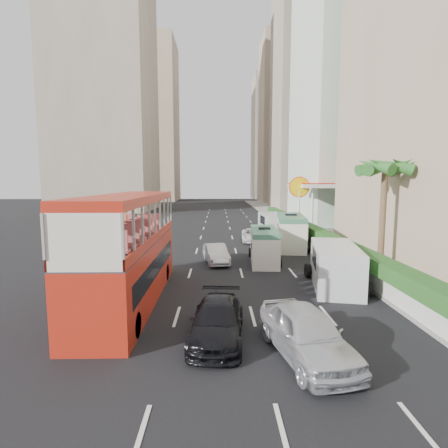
{
  "coord_description": "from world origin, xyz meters",
  "views": [
    {
      "loc": [
        -1.86,
        -16.17,
        5.65
      ],
      "look_at": [
        -1.5,
        4.0,
        3.2
      ],
      "focal_mm": 28.0,
      "sensor_mm": 36.0,
      "label": 1
    }
  ],
  "objects_px": {
    "car_silver_lane_b": "(305,357)",
    "minibus_near": "(264,246)",
    "panel_van_far": "(273,224)",
    "shell_station": "(323,207)",
    "van_asset": "(253,241)",
    "panel_van_near": "(335,266)",
    "car_black": "(217,338)",
    "minibus_far": "(291,232)",
    "car_silver_lane_a": "(216,263)",
    "double_decker_bus": "(130,249)",
    "palm_tree": "(382,221)"
  },
  "relations": [
    {
      "from": "minibus_near",
      "to": "car_silver_lane_a",
      "type": "bearing_deg",
      "value": -172.84
    },
    {
      "from": "car_silver_lane_a",
      "to": "minibus_near",
      "type": "distance_m",
      "value": 3.59
    },
    {
      "from": "palm_tree",
      "to": "shell_station",
      "type": "relative_size",
      "value": 0.8
    },
    {
      "from": "minibus_far",
      "to": "palm_tree",
      "type": "bearing_deg",
      "value": -62.12
    },
    {
      "from": "minibus_far",
      "to": "car_silver_lane_b",
      "type": "bearing_deg",
      "value": -92.82
    },
    {
      "from": "car_silver_lane_b",
      "to": "shell_station",
      "type": "relative_size",
      "value": 0.6
    },
    {
      "from": "van_asset",
      "to": "panel_van_near",
      "type": "xyz_separation_m",
      "value": [
        3.05,
        -14.33,
        1.11
      ]
    },
    {
      "from": "car_silver_lane_a",
      "to": "van_asset",
      "type": "xyz_separation_m",
      "value": [
        3.44,
        8.78,
        0.0
      ]
    },
    {
      "from": "double_decker_bus",
      "to": "car_black",
      "type": "relative_size",
      "value": 2.42
    },
    {
      "from": "panel_van_far",
      "to": "double_decker_bus",
      "type": "bearing_deg",
      "value": -118.98
    },
    {
      "from": "double_decker_bus",
      "to": "minibus_far",
      "type": "distance_m",
      "value": 16.83
    },
    {
      "from": "car_silver_lane_a",
      "to": "van_asset",
      "type": "relative_size",
      "value": 0.9
    },
    {
      "from": "shell_station",
      "to": "palm_tree",
      "type": "bearing_deg",
      "value": -96.6
    },
    {
      "from": "van_asset",
      "to": "car_silver_lane_a",
      "type": "bearing_deg",
      "value": -108.84
    },
    {
      "from": "car_silver_lane_b",
      "to": "shell_station",
      "type": "height_order",
      "value": "shell_station"
    },
    {
      "from": "car_silver_lane_a",
      "to": "minibus_far",
      "type": "xyz_separation_m",
      "value": [
        6.34,
        5.46,
        1.41
      ]
    },
    {
      "from": "car_silver_lane_b",
      "to": "minibus_near",
      "type": "distance_m",
      "value": 13.5
    },
    {
      "from": "double_decker_bus",
      "to": "minibus_near",
      "type": "bearing_deg",
      "value": 47.07
    },
    {
      "from": "double_decker_bus",
      "to": "shell_station",
      "type": "relative_size",
      "value": 1.38
    },
    {
      "from": "panel_van_far",
      "to": "car_silver_lane_b",
      "type": "bearing_deg",
      "value": -100.15
    },
    {
      "from": "car_silver_lane_a",
      "to": "car_silver_lane_b",
      "type": "height_order",
      "value": "car_silver_lane_b"
    },
    {
      "from": "double_decker_bus",
      "to": "car_black",
      "type": "xyz_separation_m",
      "value": [
        4.12,
        -4.09,
        -2.53
      ]
    },
    {
      "from": "car_silver_lane_b",
      "to": "shell_station",
      "type": "xyz_separation_m",
      "value": [
        9.02,
        28.5,
        2.75
      ]
    },
    {
      "from": "minibus_far",
      "to": "panel_van_near",
      "type": "distance_m",
      "value": 11.02
    },
    {
      "from": "panel_van_near",
      "to": "palm_tree",
      "type": "distance_m",
      "value": 4.39
    },
    {
      "from": "car_silver_lane_a",
      "to": "shell_station",
      "type": "distance_m",
      "value": 19.58
    },
    {
      "from": "car_black",
      "to": "minibus_far",
      "type": "relative_size",
      "value": 0.72
    },
    {
      "from": "car_silver_lane_a",
      "to": "panel_van_far",
      "type": "height_order",
      "value": "panel_van_far"
    },
    {
      "from": "car_silver_lane_b",
      "to": "minibus_near",
      "type": "relative_size",
      "value": 0.9
    },
    {
      "from": "double_decker_bus",
      "to": "panel_van_far",
      "type": "xyz_separation_m",
      "value": [
        10.06,
        21.17,
        -1.42
      ]
    },
    {
      "from": "car_silver_lane_a",
      "to": "minibus_far",
      "type": "bearing_deg",
      "value": 30.41
    },
    {
      "from": "minibus_far",
      "to": "panel_van_far",
      "type": "height_order",
      "value": "minibus_far"
    },
    {
      "from": "double_decker_bus",
      "to": "shell_station",
      "type": "distance_m",
      "value": 28.02
    },
    {
      "from": "double_decker_bus",
      "to": "van_asset",
      "type": "height_order",
      "value": "double_decker_bus"
    },
    {
      "from": "panel_van_far",
      "to": "shell_station",
      "type": "distance_m",
      "value": 6.43
    },
    {
      "from": "panel_van_near",
      "to": "panel_van_far",
      "type": "height_order",
      "value": "panel_van_near"
    },
    {
      "from": "van_asset",
      "to": "minibus_far",
      "type": "distance_m",
      "value": 4.62
    },
    {
      "from": "minibus_far",
      "to": "panel_van_far",
      "type": "distance_m",
      "value": 7.96
    },
    {
      "from": "car_silver_lane_a",
      "to": "van_asset",
      "type": "distance_m",
      "value": 9.43
    },
    {
      "from": "minibus_far",
      "to": "panel_van_far",
      "type": "xyz_separation_m",
      "value": [
        -0.3,
        7.95,
        -0.3
      ]
    },
    {
      "from": "car_silver_lane_b",
      "to": "panel_van_near",
      "type": "distance_m",
      "value": 8.54
    },
    {
      "from": "minibus_near",
      "to": "minibus_far",
      "type": "height_order",
      "value": "minibus_far"
    },
    {
      "from": "car_silver_lane_a",
      "to": "car_black",
      "type": "distance_m",
      "value": 11.85
    },
    {
      "from": "car_black",
      "to": "panel_van_near",
      "type": "distance_m",
      "value": 9.03
    },
    {
      "from": "palm_tree",
      "to": "van_asset",
      "type": "bearing_deg",
      "value": 116.86
    },
    {
      "from": "double_decker_bus",
      "to": "palm_tree",
      "type": "relative_size",
      "value": 1.72
    },
    {
      "from": "van_asset",
      "to": "panel_van_far",
      "type": "xyz_separation_m",
      "value": [
        2.61,
        4.64,
        1.11
      ]
    },
    {
      "from": "car_silver_lane_a",
      "to": "car_silver_lane_b",
      "type": "distance_m",
      "value": 13.59
    },
    {
      "from": "car_black",
      "to": "car_silver_lane_b",
      "type": "bearing_deg",
      "value": -21.99
    },
    {
      "from": "minibus_far",
      "to": "panel_van_far",
      "type": "bearing_deg",
      "value": 99.51
    }
  ]
}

